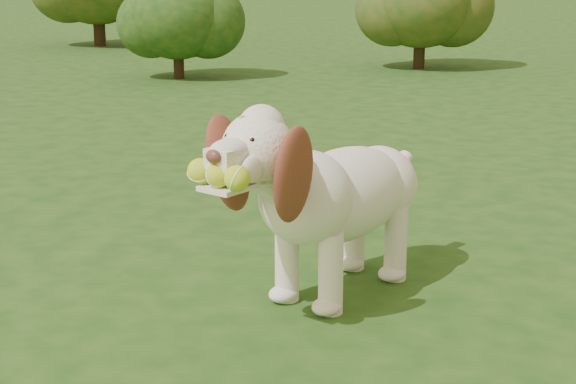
# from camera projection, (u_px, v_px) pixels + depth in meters

# --- Properties ---
(ground) EXTENTS (80.00, 80.00, 0.00)m
(ground) POSITION_uv_depth(u_px,v_px,m) (316.00, 347.00, 3.27)
(ground) COLOR #193F12
(ground) RESTS_ON ground
(dog) EXTENTS (0.80, 1.31, 0.88)m
(dog) POSITION_uv_depth(u_px,v_px,m) (329.00, 190.00, 3.64)
(dog) COLOR white
(dog) RESTS_ON ground
(shrub_a) EXTENTS (1.21, 1.21, 1.26)m
(shrub_a) POSITION_uv_depth(u_px,v_px,m) (177.00, 16.00, 10.41)
(shrub_a) COLOR #382314
(shrub_a) RESTS_ON ground
(shrub_b) EXTENTS (1.43, 1.43, 1.49)m
(shrub_b) POSITION_uv_depth(u_px,v_px,m) (421.00, 0.00, 11.31)
(shrub_b) COLOR #382314
(shrub_b) RESTS_ON ground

